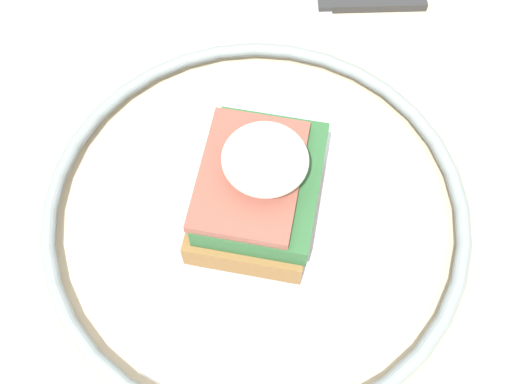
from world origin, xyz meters
TOP-DOWN VIEW (x-y plane):
  - dining_table at (0.00, 0.00)m, footprint 0.86×0.70m
  - plate at (0.04, -0.02)m, footprint 0.28×0.28m
  - sandwich at (0.04, -0.02)m, footprint 0.10×0.08m
  - knife at (0.23, -0.03)m, footprint 0.06×0.20m

SIDE VIEW (x-z plane):
  - dining_table at x=0.00m, z-range 0.23..0.95m
  - knife at x=0.23m, z-range 0.72..0.73m
  - plate at x=0.04m, z-range 0.72..0.74m
  - sandwich at x=0.04m, z-range 0.73..0.81m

